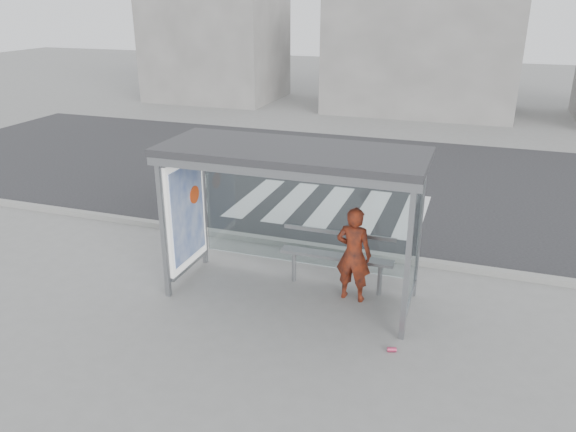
# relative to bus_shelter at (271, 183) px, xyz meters

# --- Properties ---
(ground) EXTENTS (80.00, 80.00, 0.00)m
(ground) POSITION_rel_bus_shelter_xyz_m (0.37, -0.06, -1.98)
(ground) COLOR gray
(ground) RESTS_ON ground
(road) EXTENTS (30.00, 10.00, 0.01)m
(road) POSITION_rel_bus_shelter_xyz_m (0.37, 6.94, -1.98)
(road) COLOR black
(road) RESTS_ON ground
(curb) EXTENTS (30.00, 0.18, 0.12)m
(curb) POSITION_rel_bus_shelter_xyz_m (0.37, 1.89, -1.92)
(curb) COLOR gray
(curb) RESTS_ON ground
(crosswalk) EXTENTS (4.55, 3.00, 0.00)m
(crosswalk) POSITION_rel_bus_shelter_xyz_m (-0.13, 4.44, -1.98)
(crosswalk) COLOR silver
(crosswalk) RESTS_ON ground
(bus_shelter) EXTENTS (4.25, 1.65, 2.62)m
(bus_shelter) POSITION_rel_bus_shelter_xyz_m (0.00, 0.00, 0.00)
(bus_shelter) COLOR gray
(bus_shelter) RESTS_ON ground
(building_left) EXTENTS (6.00, 5.00, 6.00)m
(building_left) POSITION_rel_bus_shelter_xyz_m (-9.63, 17.94, 1.02)
(building_left) COLOR slate
(building_left) RESTS_ON ground
(building_center) EXTENTS (8.00, 5.00, 5.00)m
(building_center) POSITION_rel_bus_shelter_xyz_m (0.37, 17.94, 0.52)
(building_center) COLOR slate
(building_center) RESTS_ON ground
(person) EXTENTS (0.64, 0.45, 1.66)m
(person) POSITION_rel_bus_shelter_xyz_m (1.38, 0.19, -1.15)
(person) COLOR #DD4A14
(person) RESTS_ON ground
(bench) EXTENTS (2.00, 0.28, 1.03)m
(bench) POSITION_rel_bus_shelter_xyz_m (1.02, 0.48, -1.38)
(bench) COLOR gray
(bench) RESTS_ON ground
(soda_can) EXTENTS (0.15, 0.11, 0.07)m
(soda_can) POSITION_rel_bus_shelter_xyz_m (2.29, -1.15, -1.95)
(soda_can) COLOR #E2426D
(soda_can) RESTS_ON ground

